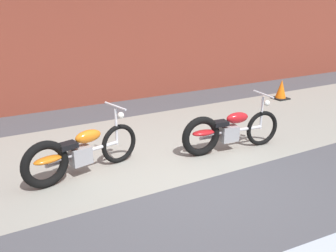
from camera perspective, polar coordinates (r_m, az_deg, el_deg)
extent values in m
plane|color=#47474C|center=(5.53, 4.03, -8.98)|extent=(80.00, 80.00, 0.00)
cube|color=gray|center=(6.91, -3.90, -2.97)|extent=(36.00, 3.50, 0.01)
torus|color=black|center=(6.10, -7.81, -2.81)|extent=(0.68, 0.23, 0.68)
torus|color=black|center=(5.53, -19.00, -5.84)|extent=(0.74, 0.29, 0.73)
cylinder|color=silver|center=(5.77, -13.14, -4.02)|extent=(1.22, 0.33, 0.06)
cube|color=#99999E|center=(5.75, -13.80, -4.59)|extent=(0.36, 0.29, 0.28)
ellipsoid|color=orange|center=(5.72, -12.62, -1.61)|extent=(0.47, 0.28, 0.20)
ellipsoid|color=orange|center=(5.52, -18.59, -5.14)|extent=(0.47, 0.27, 0.10)
cube|color=black|center=(5.59, -15.77, -3.04)|extent=(0.32, 0.26, 0.08)
cylinder|color=silver|center=(5.97, -8.25, -0.14)|extent=(0.05, 0.05, 0.62)
cylinder|color=silver|center=(5.86, -8.42, 3.18)|extent=(0.16, 0.57, 0.03)
sphere|color=white|center=(5.96, -7.54, 1.70)|extent=(0.11, 0.11, 0.11)
cylinder|color=silver|center=(5.82, -16.53, -5.45)|extent=(0.55, 0.18, 0.06)
torus|color=black|center=(7.00, 14.77, -0.35)|extent=(0.68, 0.16, 0.68)
torus|color=black|center=(6.32, 5.29, -1.66)|extent=(0.74, 0.21, 0.73)
cylinder|color=silver|center=(6.63, 10.28, -0.75)|extent=(1.23, 0.20, 0.06)
cube|color=#99999E|center=(6.60, 9.68, -1.17)|extent=(0.34, 0.26, 0.28)
ellipsoid|color=red|center=(6.59, 10.99, 1.30)|extent=(0.46, 0.24, 0.20)
ellipsoid|color=red|center=(6.32, 5.71, -1.09)|extent=(0.46, 0.23, 0.10)
cube|color=black|center=(6.43, 8.27, 0.42)|extent=(0.30, 0.23, 0.08)
cylinder|color=silver|center=(6.88, 14.71, 2.04)|extent=(0.05, 0.05, 0.62)
cylinder|color=silver|center=(6.79, 14.97, 4.94)|extent=(0.10, 0.58, 0.03)
sphere|color=white|center=(6.89, 15.51, 3.55)|extent=(0.11, 0.11, 0.11)
cylinder|color=silver|center=(6.63, 7.19, -1.69)|extent=(0.55, 0.12, 0.06)
cone|color=orange|center=(10.58, 17.61, 5.58)|extent=(0.32, 0.32, 0.55)
cube|color=black|center=(10.64, 17.47, 4.24)|extent=(0.40, 0.40, 0.04)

